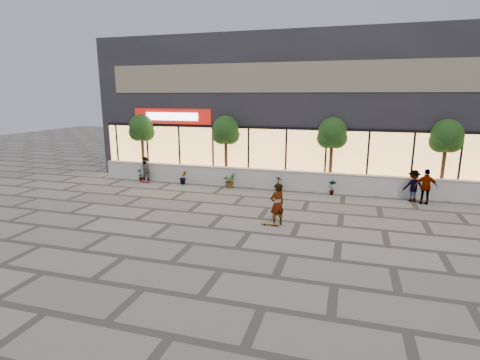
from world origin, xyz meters
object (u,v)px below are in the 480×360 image
(skater_left, at_px, (146,170))
(tree_midwest, at_px, (226,132))
(skater_right_far, at_px, (413,186))
(skateboard_center, at_px, (270,224))
(skater_center, at_px, (277,204))
(skateboard_left, at_px, (145,181))
(skater_right_near, at_px, (426,187))
(tree_east, at_px, (447,138))
(tree_mideast, at_px, (332,135))
(skateboard_right_near, at_px, (420,201))
(tree_west, at_px, (142,129))

(skater_left, bearing_deg, tree_midwest, 14.31)
(skater_right_far, height_order, skateboard_center, skater_right_far)
(tree_midwest, bearing_deg, skater_center, -56.70)
(skater_center, distance_m, skateboard_left, 10.27)
(skater_center, relative_size, skater_right_near, 1.00)
(tree_midwest, xyz_separation_m, tree_east, (11.50, 0.00, 0.00))
(skater_right_far, height_order, skateboard_left, skater_right_far)
(skater_left, distance_m, skater_right_near, 15.04)
(tree_east, bearing_deg, skateboard_center, -137.67)
(skater_center, xyz_separation_m, skater_left, (-8.86, 5.19, -0.09))
(skateboard_center, relative_size, skateboard_left, 1.02)
(tree_mideast, distance_m, skateboard_center, 7.58)
(skater_center, distance_m, skater_left, 10.27)
(skater_right_near, height_order, skater_right_far, skater_right_near)
(tree_midwest, height_order, skateboard_right_near, tree_midwest)
(tree_east, xyz_separation_m, skateboard_center, (-7.40, -6.74, -2.91))
(tree_west, xyz_separation_m, skateboard_center, (9.60, -6.74, -2.91))
(skater_center, relative_size, skater_left, 1.11)
(skater_left, bearing_deg, skater_center, -33.23)
(skater_left, height_order, skateboard_right_near, skater_left)
(tree_midwest, distance_m, skater_left, 5.24)
(skater_center, bearing_deg, skater_right_near, 176.77)
(tree_mideast, height_order, skater_center, tree_mideast)
(tree_mideast, height_order, skater_left, tree_mideast)
(skateboard_right_near, bearing_deg, tree_midwest, -161.45)
(skater_right_far, bearing_deg, tree_mideast, -37.10)
(tree_east, bearing_deg, skater_right_far, -136.97)
(skater_center, bearing_deg, tree_east, -178.66)
(skater_center, relative_size, skateboard_center, 2.24)
(tree_mideast, distance_m, skater_right_near, 5.29)
(tree_midwest, height_order, skateboard_left, tree_midwest)
(tree_west, relative_size, tree_east, 1.00)
(tree_midwest, xyz_separation_m, skater_left, (-4.53, -1.40, -2.22))
(skater_right_near, relative_size, skater_right_far, 1.09)
(skater_left, height_order, skater_right_near, skater_right_near)
(skater_left, relative_size, skater_right_near, 0.90)
(tree_midwest, distance_m, skateboard_center, 8.41)
(tree_west, height_order, skateboard_left, tree_west)
(skater_center, relative_size, skateboard_left, 2.29)
(skater_center, distance_m, skater_right_near, 7.83)
(tree_midwest, distance_m, tree_east, 11.50)
(tree_west, xyz_separation_m, skateboard_right_near, (15.86, -1.50, -2.91))
(tree_east, relative_size, skater_left, 2.57)
(tree_midwest, relative_size, tree_east, 1.00)
(skater_right_far, bearing_deg, skater_left, -17.81)
(tree_west, distance_m, skateboard_center, 12.09)
(skateboard_right_near, bearing_deg, tree_west, -158.62)
(skater_center, bearing_deg, skateboard_center, -7.68)
(tree_mideast, distance_m, skater_left, 10.85)
(skater_left, bearing_deg, skateboard_center, -34.59)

